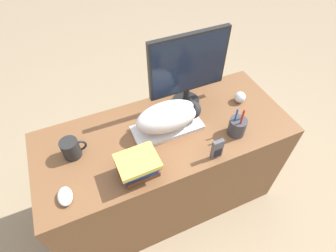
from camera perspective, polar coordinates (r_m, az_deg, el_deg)
The scene contains 11 objects.
ground_plane at distance 2.00m, azimuth 3.36°, elevation -21.95°, with size 12.00×12.00×0.00m, color #998466.
desk at distance 1.77m, azimuth -0.42°, elevation -9.29°, with size 1.45×0.61×0.76m.
keyboard at distance 1.47m, azimuth -0.13°, elevation -0.37°, with size 0.39×0.17×0.02m.
cat at distance 1.41m, azimuth 0.44°, elevation 2.22°, with size 0.38×0.18×0.16m.
monitor at distance 1.47m, azimuth 4.46°, elevation 12.70°, with size 0.46×0.16×0.46m.
computer_mouse at distance 1.32m, azimuth -21.49°, elevation -14.03°, with size 0.07×0.10×0.03m.
coffee_mug at distance 1.42m, azimuth -20.29°, elevation -4.61°, with size 0.13×0.09×0.11m.
pen_cup at distance 1.47m, azimuth 14.83°, elevation -0.10°, with size 0.09×0.09×0.20m.
baseball at distance 1.68m, azimuth 15.40°, elevation 6.08°, with size 0.07×0.07×0.07m.
phone at distance 1.34m, azimuth 10.65°, elevation -5.00°, with size 0.06×0.02×0.13m.
book_stack at distance 1.26m, azimuth -6.56°, elevation -8.53°, with size 0.20×0.17×0.12m.
Camera 1 is at (-0.37, -0.57, 1.88)m, focal length 28.00 mm.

